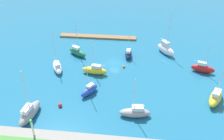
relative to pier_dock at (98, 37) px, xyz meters
name	(u,v)px	position (x,y,z in m)	size (l,w,h in m)	color
water	(114,63)	(-7.47, 16.41, -0.30)	(160.00, 160.00, 0.00)	#1E668C
pier_dock	(98,37)	(0.00, 0.00, 0.00)	(26.46, 2.63, 0.60)	olive
harbor_beacon	(32,126)	(4.28, 45.52, 2.90)	(0.56, 0.56, 3.73)	silver
sailboat_yellow_by_breakwater	(95,70)	(-2.90, 22.74, 0.85)	(6.87, 2.68, 9.60)	yellow
sailboat_gray_near_pier	(135,112)	(-13.88, 37.46, 0.75)	(6.57, 2.75, 9.25)	gray
sailboat_white_along_channel	(57,67)	(7.41, 22.02, 0.79)	(4.99, 7.12, 10.91)	white
sailboat_green_east_end	(77,52)	(3.97, 13.29, 0.87)	(6.62, 5.22, 10.91)	#19724C
sailboat_blue_far_north	(89,90)	(-3.13, 31.25, 0.75)	(4.14, 5.27, 9.82)	#2347B2
sailboat_navy_mid_basin	(128,54)	(-11.23, 12.70, 0.77)	(1.92, 5.28, 8.64)	#141E4C
sailboat_red_outer_mooring	(203,68)	(-31.20, 18.73, 0.92)	(6.22, 3.30, 8.87)	red
sailboat_yellow_far_south	(216,97)	(-31.41, 30.93, 1.07)	(5.29, 7.39, 13.71)	yellow
sailboat_gray_center_basin	(30,112)	(7.37, 40.16, 0.97)	(2.97, 7.66, 10.94)	gray
sailboat_white_off_beacon	(166,49)	(-22.29, 9.24, 1.25)	(5.83, 7.12, 13.47)	white
mooring_buoy_orange	(124,67)	(-10.29, 18.77, 0.05)	(0.69, 0.69, 0.69)	orange
mooring_buoy_red	(60,105)	(2.30, 36.38, 0.12)	(0.85, 0.85, 0.85)	red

